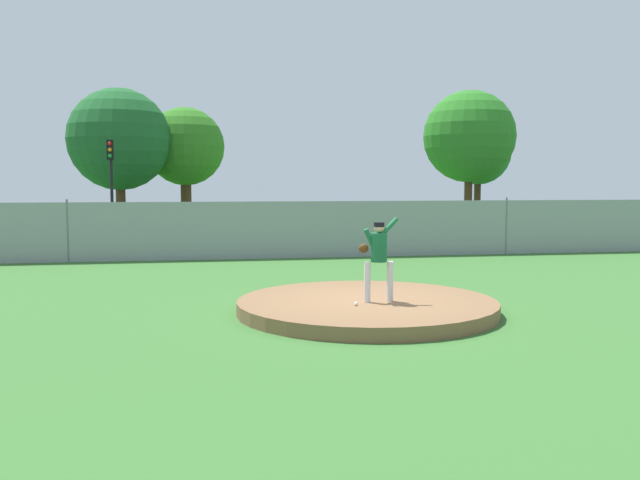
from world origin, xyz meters
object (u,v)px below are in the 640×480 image
Objects in this scene: parked_car_white at (439,224)px; traffic_light_near at (111,172)px; parked_car_charcoal at (233,227)px; traffic_cone_orange at (44,249)px; pitcher_youth at (378,253)px; parked_car_champagne at (349,226)px; baseball at (356,304)px.

traffic_light_near reaches higher than parked_car_white.
parked_car_charcoal is at bearing -35.48° from traffic_light_near.
pitcher_youth is at bearing -53.67° from traffic_cone_orange.
pitcher_youth is 14.83m from parked_car_champagne.
pitcher_youth is 0.37× the size of traffic_light_near.
parked_car_white is (8.90, -0.11, 0.02)m from parked_car_charcoal.
baseball is 0.13× the size of traffic_cone_orange.
baseball is at bearing -146.11° from pitcher_youth.
parked_car_white is at bearing -0.71° from parked_car_charcoal.
parked_car_white reaches higher than baseball.
pitcher_youth is 15.47m from traffic_cone_orange.
baseball is at bearing -115.21° from parked_car_white.
parked_car_champagne is 0.89× the size of parked_car_white.
parked_car_charcoal is 4.83m from parked_car_champagne.
traffic_cone_orange is (-9.15, 12.44, -0.99)m from pitcher_youth.
pitcher_youth is 16.29m from parked_car_white.
parked_car_charcoal is (-1.74, 15.34, 0.49)m from baseball.
parked_car_champagne is (3.08, 14.95, 0.52)m from baseball.
pitcher_youth reaches higher than parked_car_white.
parked_car_white is at bearing 65.94° from pitcher_youth.
parked_car_white is at bearing 8.75° from traffic_cone_orange.
pitcher_youth is at bearing -99.89° from parked_car_champagne.
baseball is at bearing -56.04° from traffic_cone_orange.
parked_car_champagne is 11.23m from traffic_light_near.
baseball is 16.84m from parked_car_white.
parked_car_charcoal is 1.00× the size of traffic_light_near.
traffic_cone_orange is (-15.79, -2.43, -0.56)m from parked_car_white.
parked_car_charcoal is 8.32× the size of traffic_cone_orange.
parked_car_champagne is at bearing -22.42° from traffic_light_near.
pitcher_youth reaches higher than baseball.
pitcher_youth is 0.37× the size of parked_car_charcoal.
baseball is 0.02× the size of parked_car_white.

